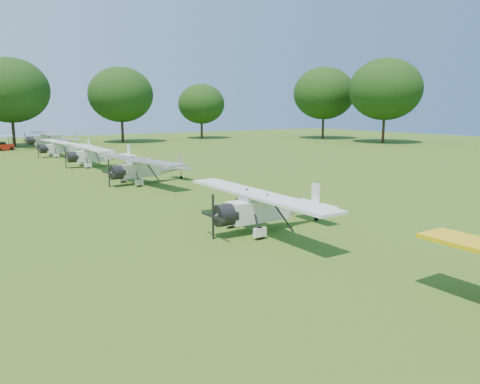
% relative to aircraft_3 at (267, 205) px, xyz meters
% --- Properties ---
extents(ground, '(160.00, 160.00, 0.00)m').
position_rel_aircraft_3_xyz_m(ground, '(0.20, 2.57, -1.15)').
color(ground, '#264912').
rests_on(ground, ground).
extents(tree_belt, '(137.36, 130.27, 14.52)m').
position_rel_aircraft_3_xyz_m(tree_belt, '(3.77, 2.73, 6.88)').
color(tree_belt, '#301D12').
rests_on(tree_belt, ground).
extents(aircraft_3, '(6.28, 9.97, 1.97)m').
position_rel_aircraft_3_xyz_m(aircraft_3, '(0.00, 0.00, 0.00)').
color(aircraft_3, white).
rests_on(aircraft_3, ground).
extents(aircraft_4, '(6.58, 10.44, 2.05)m').
position_rel_aircraft_3_xyz_m(aircraft_4, '(0.76, 16.14, 0.04)').
color(aircraft_4, silver).
rests_on(aircraft_4, ground).
extents(aircraft_5, '(6.59, 10.47, 2.07)m').
position_rel_aircraft_3_xyz_m(aircraft_5, '(0.94, 28.53, 0.06)').
color(aircraft_5, white).
rests_on(aircraft_5, ground).
extents(aircraft_6, '(6.31, 10.05, 1.98)m').
position_rel_aircraft_3_xyz_m(aircraft_6, '(0.57, 40.25, 0.00)').
color(aircraft_6, white).
rests_on(aircraft_6, ground).
extents(aircraft_7, '(7.46, 11.86, 2.34)m').
position_rel_aircraft_3_xyz_m(aircraft_7, '(1.96, 53.23, 0.22)').
color(aircraft_7, silver).
rests_on(aircraft_7, ground).
extents(golf_cart, '(2.53, 1.84, 1.96)m').
position_rel_aircraft_3_xyz_m(golf_cart, '(-4.27, 52.80, -0.50)').
color(golf_cart, '#B01B0C').
rests_on(golf_cart, ground).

